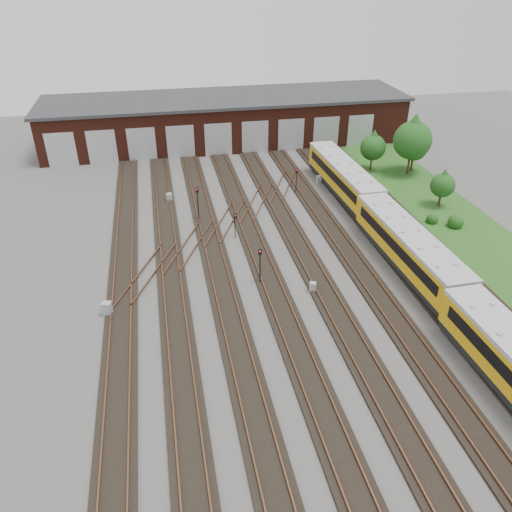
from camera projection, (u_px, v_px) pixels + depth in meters
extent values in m
plane|color=#413F3C|center=(303.00, 300.00, 39.36)|extent=(120.00, 120.00, 0.00)
cube|color=black|center=(121.00, 321.00, 36.92)|extent=(2.40, 70.00, 0.18)
cube|color=brown|center=(111.00, 320.00, 36.71)|extent=(0.10, 70.00, 0.15)
cube|color=brown|center=(131.00, 318.00, 36.96)|extent=(0.10, 70.00, 0.15)
cube|color=black|center=(176.00, 314.00, 37.61)|extent=(2.40, 70.00, 0.18)
cube|color=brown|center=(166.00, 314.00, 37.40)|extent=(0.10, 70.00, 0.15)
cube|color=brown|center=(185.00, 311.00, 37.64)|extent=(0.10, 70.00, 0.15)
cube|color=black|center=(228.00, 308.00, 38.29)|extent=(2.40, 70.00, 0.18)
cube|color=brown|center=(219.00, 307.00, 38.08)|extent=(0.10, 70.00, 0.15)
cube|color=brown|center=(237.00, 305.00, 38.32)|extent=(0.10, 70.00, 0.15)
cube|color=black|center=(278.00, 302.00, 38.97)|extent=(2.40, 70.00, 0.18)
cube|color=brown|center=(270.00, 301.00, 38.76)|extent=(0.10, 70.00, 0.15)
cube|color=brown|center=(287.00, 299.00, 39.01)|extent=(0.10, 70.00, 0.15)
cube|color=black|center=(327.00, 296.00, 39.65)|extent=(2.40, 70.00, 0.18)
cube|color=brown|center=(319.00, 295.00, 39.44)|extent=(0.10, 70.00, 0.15)
cube|color=brown|center=(336.00, 293.00, 39.69)|extent=(0.10, 70.00, 0.15)
cube|color=black|center=(374.00, 290.00, 40.34)|extent=(2.40, 70.00, 0.18)
cube|color=brown|center=(366.00, 289.00, 40.13)|extent=(0.10, 70.00, 0.15)
cube|color=brown|center=(383.00, 287.00, 40.37)|extent=(0.10, 70.00, 0.15)
cube|color=black|center=(420.00, 284.00, 41.02)|extent=(2.40, 70.00, 0.18)
cube|color=brown|center=(412.00, 284.00, 40.81)|extent=(0.10, 70.00, 0.15)
cube|color=brown|center=(428.00, 282.00, 41.05)|extent=(0.10, 70.00, 0.15)
cube|color=black|center=(464.00, 279.00, 41.70)|extent=(2.40, 70.00, 0.18)
cube|color=brown|center=(457.00, 278.00, 41.49)|extent=(0.10, 70.00, 0.15)
cube|color=brown|center=(472.00, 276.00, 41.74)|extent=(0.10, 70.00, 0.15)
cube|color=brown|center=(190.00, 245.00, 46.24)|extent=(5.40, 9.62, 0.15)
cube|color=brown|center=(226.00, 222.00, 50.27)|extent=(5.40, 9.62, 0.15)
cube|color=brown|center=(257.00, 202.00, 54.31)|extent=(5.40, 9.62, 0.15)
cube|color=brown|center=(147.00, 273.00, 42.21)|extent=(5.40, 9.62, 0.15)
cube|color=brown|center=(284.00, 185.00, 58.34)|extent=(5.40, 9.62, 0.15)
cube|color=#4A1C12|center=(226.00, 120.00, 71.32)|extent=(50.00, 12.00, 6.00)
cube|color=#313234|center=(226.00, 98.00, 69.68)|extent=(51.00, 12.50, 0.40)
cube|color=#ADB1B3|center=(61.00, 150.00, 62.93)|extent=(3.60, 0.12, 4.40)
cube|color=#ADB1B3|center=(102.00, 147.00, 63.79)|extent=(3.60, 0.12, 4.40)
cube|color=#ADB1B3|center=(142.00, 145.00, 64.64)|extent=(3.60, 0.12, 4.40)
cube|color=#ADB1B3|center=(181.00, 142.00, 65.49)|extent=(3.60, 0.12, 4.40)
cube|color=#ADB1B3|center=(218.00, 140.00, 66.35)|extent=(3.60, 0.12, 4.40)
cube|color=#ADB1B3|center=(255.00, 137.00, 67.20)|extent=(3.60, 0.12, 4.40)
cube|color=#ADB1B3|center=(291.00, 135.00, 68.05)|extent=(3.60, 0.12, 4.40)
cube|color=#ADB1B3|center=(326.00, 133.00, 68.91)|extent=(3.60, 0.12, 4.40)
cube|color=#ADB1B3|center=(360.00, 131.00, 69.76)|extent=(3.60, 0.12, 4.40)
cube|color=#28501A|center=(455.00, 221.00, 50.97)|extent=(8.00, 55.00, 0.05)
cube|color=black|center=(406.00, 261.00, 43.04)|extent=(2.82, 15.77, 0.63)
cube|color=#E5AF0C|center=(409.00, 247.00, 42.28)|extent=(3.14, 15.78, 2.30)
cube|color=#B4B4B0|center=(411.00, 233.00, 41.60)|extent=(3.24, 15.78, 0.31)
cube|color=black|center=(394.00, 246.00, 41.88)|extent=(0.43, 13.83, 0.89)
cube|color=black|center=(424.00, 242.00, 42.41)|extent=(0.43, 13.83, 0.89)
cube|color=black|center=(342.00, 188.00, 56.45)|extent=(2.82, 15.77, 0.63)
cube|color=#E5AF0C|center=(343.00, 176.00, 55.69)|extent=(3.14, 15.78, 2.30)
cube|color=#B4B4B0|center=(344.00, 165.00, 55.01)|extent=(3.24, 15.78, 0.31)
cube|color=black|center=(332.00, 175.00, 55.29)|extent=(0.43, 13.83, 0.89)
cube|color=black|center=(355.00, 173.00, 55.82)|extent=(0.43, 13.83, 0.89)
cylinder|color=black|center=(260.00, 269.00, 40.61)|extent=(0.10, 0.10, 2.77)
cube|color=black|center=(260.00, 252.00, 39.76)|extent=(0.28, 0.19, 0.51)
sphere|color=red|center=(260.00, 251.00, 39.62)|extent=(0.12, 0.12, 0.12)
cylinder|color=black|center=(198.00, 207.00, 50.18)|extent=(0.11, 0.11, 3.14)
cube|color=black|center=(197.00, 190.00, 49.22)|extent=(0.32, 0.24, 0.56)
sphere|color=red|center=(197.00, 189.00, 49.07)|extent=(0.13, 0.13, 0.13)
cylinder|color=black|center=(235.00, 228.00, 47.32)|extent=(0.09, 0.09, 2.12)
cube|color=black|center=(235.00, 216.00, 46.66)|extent=(0.24, 0.18, 0.43)
sphere|color=red|center=(235.00, 216.00, 46.55)|extent=(0.10, 0.10, 0.10)
cylinder|color=black|center=(296.00, 183.00, 56.19)|extent=(0.09, 0.09, 2.54)
cube|color=black|center=(297.00, 170.00, 55.41)|extent=(0.26, 0.19, 0.46)
sphere|color=red|center=(297.00, 170.00, 55.29)|extent=(0.11, 0.11, 0.11)
cube|color=#9EA1A3|center=(107.00, 309.00, 37.39)|extent=(0.81, 0.73, 1.14)
cube|color=#9EA1A3|center=(169.00, 198.00, 54.70)|extent=(0.67, 0.60, 0.97)
cube|color=#9EA1A3|center=(313.00, 287.00, 40.07)|extent=(0.64, 0.59, 0.86)
cube|color=#9EA1A3|center=(319.00, 179.00, 59.18)|extent=(0.60, 0.52, 0.91)
cube|color=#9EA1A3|center=(342.00, 177.00, 59.58)|extent=(0.74, 0.68, 1.01)
cylinder|color=#362718|center=(371.00, 164.00, 62.53)|extent=(0.21, 0.21, 1.61)
sphere|color=#124113|center=(373.00, 148.00, 61.42)|extent=(3.12, 3.12, 3.12)
cone|color=#124113|center=(374.00, 139.00, 60.84)|extent=(2.68, 2.68, 2.23)
cylinder|color=#362718|center=(412.00, 164.00, 62.39)|extent=(0.24, 0.24, 1.63)
sphere|color=#124113|center=(415.00, 148.00, 61.26)|extent=(3.18, 3.18, 3.18)
cone|color=#124113|center=(416.00, 139.00, 60.67)|extent=(2.72, 2.72, 2.27)
cylinder|color=#362718|center=(408.00, 165.00, 61.25)|extent=(0.25, 0.25, 2.33)
sphere|color=#124113|center=(412.00, 140.00, 59.63)|extent=(4.54, 4.54, 4.54)
cone|color=#124113|center=(415.00, 127.00, 58.79)|extent=(3.89, 3.89, 3.24)
cylinder|color=#362718|center=(439.00, 200.00, 53.65)|extent=(0.25, 0.25, 1.32)
sphere|color=#124113|center=(443.00, 185.00, 52.74)|extent=(2.57, 2.57, 2.57)
cone|color=#124113|center=(444.00, 177.00, 52.26)|extent=(2.20, 2.20, 1.84)
sphere|color=#124113|center=(432.00, 218.00, 50.30)|extent=(1.17, 1.17, 1.17)
sphere|color=#124113|center=(456.00, 220.00, 49.44)|extent=(1.55, 1.55, 1.55)
sphere|color=#124113|center=(379.00, 144.00, 69.71)|extent=(1.24, 1.24, 1.24)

